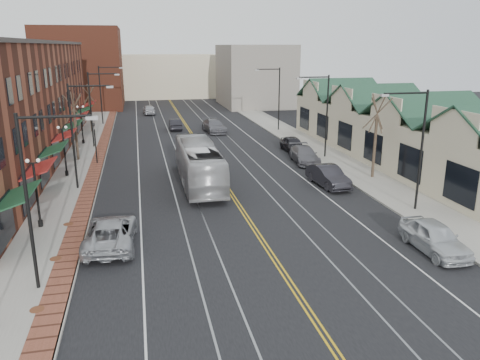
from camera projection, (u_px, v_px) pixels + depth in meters
name	position (u px, v px, depth m)	size (l,w,h in m)	color
ground	(279.00, 266.00, 23.85)	(160.00, 160.00, 0.00)	black
sidewalk_left	(77.00, 176.00, 40.14)	(4.00, 120.00, 0.15)	gray
sidewalk_right	(338.00, 161.00, 45.07)	(4.00, 120.00, 0.15)	gray
building_left	(2.00, 105.00, 43.77)	(10.00, 50.00, 11.00)	brown
building_right	(396.00, 136.00, 45.69)	(8.00, 36.00, 4.60)	beige
backdrop_left	(82.00, 68.00, 84.34)	(14.00, 18.00, 14.00)	brown
backdrop_mid	(166.00, 76.00, 102.40)	(22.00, 14.00, 9.00)	beige
backdrop_right	(255.00, 76.00, 86.44)	(12.00, 16.00, 11.00)	slate
streetlight_l_0	(36.00, 185.00, 20.19)	(3.33, 0.25, 8.00)	black
streetlight_l_1	(78.00, 126.00, 35.21)	(3.33, 0.25, 8.00)	black
streetlight_l_2	(95.00, 102.00, 50.23)	(3.33, 0.25, 8.00)	black
streetlight_l_3	(104.00, 89.00, 65.25)	(3.33, 0.25, 8.00)	black
streetlight_r_0	(416.00, 138.00, 30.36)	(3.33, 0.25, 8.00)	black
streetlight_r_1	(323.00, 108.00, 45.38)	(3.33, 0.25, 8.00)	black
streetlight_r_2	(276.00, 92.00, 60.41)	(3.33, 0.25, 8.00)	black
lamppost_l_1	(37.00, 194.00, 28.12)	(0.84, 0.28, 4.27)	black
lamppost_l_2	(65.00, 152.00, 39.39)	(0.84, 0.28, 4.27)	black
lamppost_l_3	(82.00, 125.00, 52.53)	(0.84, 0.28, 4.27)	black
tree_left_near	(75.00, 125.00, 44.72)	(1.78, 1.37, 6.48)	#382B21
tree_left_far	(90.00, 107.00, 59.80)	(1.66, 1.28, 6.02)	#382B21
tree_right_mid	(376.00, 135.00, 38.53)	(1.90, 1.46, 6.93)	#382B21
manhole_near	(37.00, 309.00, 19.63)	(0.60, 0.60, 0.02)	#592D19
manhole_mid	(56.00, 259.00, 24.32)	(0.60, 0.60, 0.02)	#592D19
manhole_far	(68.00, 224.00, 29.01)	(0.60, 0.60, 0.02)	#592D19
traffic_signal	(95.00, 140.00, 43.55)	(0.18, 0.15, 3.80)	black
transit_bus	(199.00, 164.00, 37.56)	(2.83, 12.11, 3.37)	#B7B7B9
parked_suv	(111.00, 232.00, 26.03)	(2.68, 5.82, 1.62)	#A4A6AB
parked_car_a	(434.00, 237.00, 25.34)	(1.96, 4.88, 1.66)	silver
parked_car_b	(328.00, 176.00, 37.25)	(1.74, 4.99, 1.64)	#232227
parked_car_c	(304.00, 155.00, 44.76)	(2.15, 5.28, 1.53)	#5C5B62
parked_car_d	(293.00, 144.00, 49.49)	(1.85, 4.59, 1.56)	black
distant_car_left	(175.00, 124.00, 62.44)	(1.53, 4.39, 1.45)	black
distant_car_right	(214.00, 126.00, 60.46)	(2.31, 5.67, 1.65)	slate
distant_car_far	(149.00, 110.00, 76.33)	(1.87, 4.65, 1.58)	#9E9FA5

